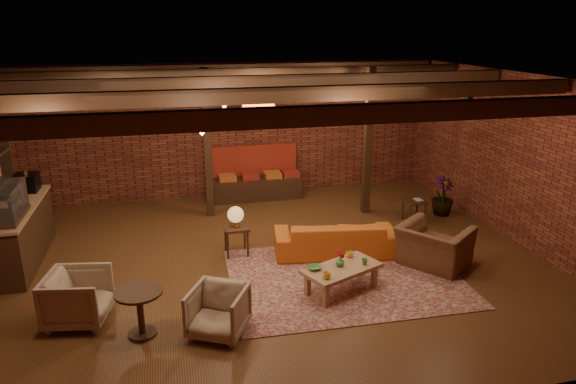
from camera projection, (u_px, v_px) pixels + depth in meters
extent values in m
plane|color=#412710|center=(258.00, 263.00, 9.12)|extent=(10.00, 10.00, 0.00)
cube|color=black|center=(255.00, 80.00, 8.12)|extent=(10.00, 8.00, 0.02)
cube|color=maroon|center=(228.00, 131.00, 12.32)|extent=(10.00, 0.02, 3.20)
cube|color=maroon|center=(330.00, 290.00, 4.92)|extent=(10.00, 0.02, 3.20)
cube|color=maroon|center=(516.00, 159.00, 9.72)|extent=(0.02, 8.00, 3.20)
cylinder|color=black|center=(241.00, 90.00, 9.71)|extent=(9.60, 0.12, 0.12)
cube|color=black|center=(207.00, 145.00, 10.89)|extent=(0.16, 0.16, 3.20)
cube|color=black|center=(368.00, 143.00, 11.09)|extent=(0.16, 0.16, 3.20)
imported|color=#337F33|center=(20.00, 193.00, 8.97)|extent=(0.35, 0.39, 0.30)
cube|color=#ED5A17|center=(258.00, 104.00, 11.39)|extent=(0.86, 0.06, 0.30)
cube|color=maroon|center=(344.00, 277.00, 8.59)|extent=(3.86, 3.00, 0.01)
imported|color=#C0571A|center=(335.00, 237.00, 9.39)|extent=(2.31, 1.20, 0.64)
cube|color=#A1704B|center=(342.00, 269.00, 8.02)|extent=(1.37, 1.05, 0.06)
cube|color=#A1704B|center=(326.00, 296.00, 7.64)|extent=(0.08, 0.08, 0.36)
cube|color=#A1704B|center=(374.00, 277.00, 8.22)|extent=(0.08, 0.08, 0.36)
cube|color=#A1704B|center=(308.00, 285.00, 7.97)|extent=(0.08, 0.08, 0.36)
cube|color=#A1704B|center=(355.00, 267.00, 8.55)|extent=(0.08, 0.08, 0.36)
imported|color=gold|center=(327.00, 276.00, 7.64)|extent=(0.16, 0.16, 0.10)
imported|color=#3F8C40|center=(365.00, 262.00, 8.08)|extent=(0.13, 0.13, 0.09)
imported|color=gold|center=(350.00, 254.00, 8.35)|extent=(0.16, 0.16, 0.10)
imported|color=#3F8C40|center=(315.00, 268.00, 7.93)|extent=(0.28, 0.28, 0.05)
imported|color=#3F8C40|center=(340.00, 262.00, 8.03)|extent=(0.15, 0.15, 0.12)
sphere|color=#AE1214|center=(340.00, 254.00, 7.99)|extent=(0.10, 0.10, 0.10)
cube|color=black|center=(236.00, 228.00, 9.28)|extent=(0.44, 0.44, 0.04)
cylinder|color=black|center=(236.00, 242.00, 9.37)|extent=(0.04, 0.04, 0.51)
cylinder|color=olive|center=(236.00, 226.00, 9.27)|extent=(0.15, 0.15, 0.02)
cylinder|color=olive|center=(236.00, 222.00, 9.25)|extent=(0.04, 0.04, 0.21)
sphere|color=#C3762E|center=(236.00, 214.00, 9.21)|extent=(0.30, 0.30, 0.30)
cylinder|color=black|center=(138.00, 292.00, 6.81)|extent=(0.64, 0.64, 0.04)
cylinder|color=black|center=(141.00, 313.00, 6.90)|extent=(0.09, 0.09, 0.62)
cylinder|color=black|center=(143.00, 333.00, 7.00)|extent=(0.38, 0.38, 0.04)
imported|color=#C1B096|center=(77.00, 295.00, 7.19)|extent=(0.89, 0.93, 0.83)
imported|color=#C1B096|center=(218.00, 309.00, 6.93)|extent=(0.95, 0.93, 0.74)
imported|color=brown|center=(435.00, 239.00, 8.87)|extent=(1.26, 1.34, 0.99)
cube|color=black|center=(414.00, 201.00, 10.88)|extent=(0.44, 0.44, 0.04)
cylinder|color=black|center=(414.00, 212.00, 10.96)|extent=(0.04, 0.04, 0.44)
imported|color=black|center=(415.00, 200.00, 10.87)|extent=(0.16, 0.22, 0.02)
imported|color=#4C7F4C|center=(446.00, 159.00, 11.04)|extent=(1.69, 1.69, 2.54)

